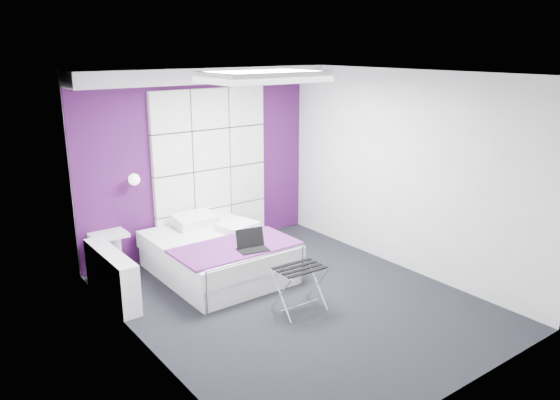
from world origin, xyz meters
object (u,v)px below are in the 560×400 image
(luggage_rack, at_px, (299,289))
(nightstand, at_px, (108,235))
(laptop, at_px, (251,245))
(wall_lamp, at_px, (133,179))
(radiator, at_px, (112,276))
(bed, at_px, (217,254))

(luggage_rack, bearing_deg, nightstand, 123.11)
(laptop, bearing_deg, wall_lamp, 130.49)
(wall_lamp, relative_size, nightstand, 0.34)
(radiator, bearing_deg, wall_lamp, 49.90)
(radiator, bearing_deg, luggage_rack, -43.66)
(wall_lamp, bearing_deg, luggage_rack, -67.40)
(radiator, bearing_deg, nightstand, 71.35)
(bed, xyz_separation_m, laptop, (0.10, -0.64, 0.30))
(nightstand, distance_m, luggage_rack, 2.62)
(radiator, bearing_deg, bed, -3.16)
(bed, relative_size, laptop, 5.21)
(wall_lamp, relative_size, bed, 0.08)
(radiator, height_order, luggage_rack, radiator)
(wall_lamp, height_order, bed, wall_lamp)
(wall_lamp, xyz_separation_m, radiator, (-0.64, -0.76, -0.92))
(wall_lamp, distance_m, nightstand, 0.78)
(wall_lamp, relative_size, laptop, 0.43)
(nightstand, bearing_deg, radiator, -108.65)
(wall_lamp, height_order, luggage_rack, wall_lamp)
(luggage_rack, bearing_deg, bed, 100.49)
(wall_lamp, relative_size, radiator, 0.12)
(bed, height_order, luggage_rack, bed)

